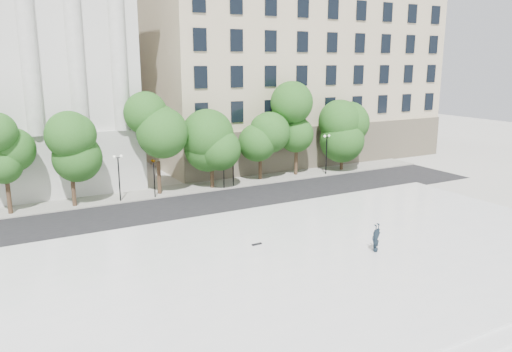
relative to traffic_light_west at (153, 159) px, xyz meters
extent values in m
plane|color=beige|center=(2.29, -22.30, -3.64)|extent=(160.00, 160.00, 0.00)
cube|color=white|center=(2.29, -19.30, -3.42)|extent=(44.00, 22.00, 0.45)
cube|color=black|center=(2.29, -4.30, -3.63)|extent=(60.00, 8.00, 0.02)
cube|color=#A6A499|center=(2.29, 1.70, -3.58)|extent=(60.00, 4.00, 0.12)
cube|color=#C3B595|center=(22.29, 16.70, 6.86)|extent=(36.00, 26.00, 21.00)
cylinder|color=black|center=(0.00, 0.00, -1.89)|extent=(0.10, 0.10, 3.50)
imported|color=black|center=(0.00, 0.00, 0.18)|extent=(0.68, 1.65, 0.65)
cylinder|color=black|center=(6.96, 0.00, -1.89)|extent=(0.10, 0.10, 3.50)
imported|color=black|center=(6.96, 0.00, 0.18)|extent=(0.65, 1.64, 0.65)
imported|color=black|center=(7.92, -20.58, -2.94)|extent=(1.09, 1.95, 0.50)
cube|color=black|center=(1.91, -15.88, -3.15)|extent=(0.73, 0.24, 0.07)
cylinder|color=#382619|center=(-11.90, 0.80, -2.12)|extent=(0.36, 0.36, 3.04)
sphere|color=#245016|center=(-11.90, 0.80, 2.00)|extent=(3.43, 3.43, 3.43)
cylinder|color=#382619|center=(-6.93, 0.62, -2.06)|extent=(0.36, 0.36, 3.16)
sphere|color=#245016|center=(-6.93, 0.62, 2.23)|extent=(4.11, 4.11, 4.11)
cylinder|color=#382619|center=(0.79, 1.06, -2.05)|extent=(0.36, 0.36, 3.18)
sphere|color=#245016|center=(0.79, 1.06, 2.27)|extent=(4.14, 4.14, 4.14)
cylinder|color=#382619|center=(6.05, 0.76, -2.42)|extent=(0.36, 0.36, 2.44)
sphere|color=#245016|center=(6.05, 0.76, 0.88)|extent=(4.26, 4.26, 4.26)
cylinder|color=#382619|center=(11.96, 1.67, -2.28)|extent=(0.36, 0.36, 2.72)
sphere|color=#245016|center=(11.96, 1.67, 1.42)|extent=(3.54, 3.54, 3.54)
cylinder|color=#382619|center=(16.45, 1.68, -2.08)|extent=(0.36, 0.36, 3.13)
sphere|color=#245016|center=(16.45, 1.68, 2.17)|extent=(4.60, 4.60, 4.60)
cylinder|color=#382619|center=(22.43, 1.33, -2.36)|extent=(0.36, 0.36, 2.56)
sphere|color=#245016|center=(22.43, 1.33, 1.12)|extent=(4.46, 4.46, 4.46)
cylinder|color=black|center=(-3.08, 0.30, -1.63)|extent=(0.12, 0.12, 4.03)
cube|color=black|center=(-3.08, 0.30, 0.39)|extent=(0.60, 0.06, 0.06)
sphere|color=white|center=(-3.38, 0.30, 0.49)|extent=(0.28, 0.28, 0.28)
sphere|color=white|center=(-2.78, 0.30, 0.49)|extent=(0.28, 0.28, 0.28)
cylinder|color=black|center=(8.13, 0.30, -1.53)|extent=(0.12, 0.12, 4.21)
cube|color=black|center=(8.13, 0.30, 0.57)|extent=(0.60, 0.06, 0.06)
sphere|color=white|center=(7.83, 0.30, 0.67)|extent=(0.28, 0.28, 0.28)
sphere|color=white|center=(8.43, 0.30, 0.67)|extent=(0.28, 0.28, 0.28)
cylinder|color=black|center=(19.49, 0.30, -1.52)|extent=(0.12, 0.12, 4.24)
cube|color=black|center=(19.49, 0.30, 0.60)|extent=(0.60, 0.06, 0.06)
sphere|color=white|center=(19.19, 0.30, 0.70)|extent=(0.28, 0.28, 0.28)
sphere|color=white|center=(19.79, 0.30, 0.70)|extent=(0.28, 0.28, 0.28)
camera|label=1|loc=(-13.01, -43.06, 8.62)|focal=35.00mm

